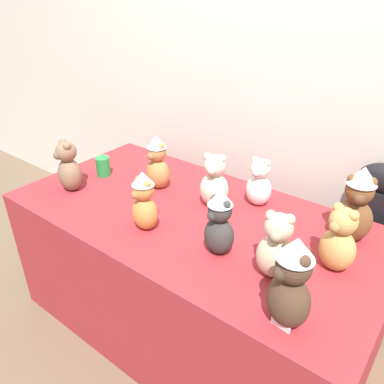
% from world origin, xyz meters
% --- Properties ---
extents(ground_plane, '(10.00, 10.00, 0.00)m').
position_xyz_m(ground_plane, '(0.00, 0.00, 0.00)').
color(ground_plane, brown).
extents(wall_back, '(7.00, 0.08, 2.60)m').
position_xyz_m(wall_back, '(0.00, 0.96, 1.30)').
color(wall_back, silver).
rests_on(wall_back, ground_plane).
extents(display_table, '(1.81, 0.92, 0.75)m').
position_xyz_m(display_table, '(0.00, 0.25, 0.37)').
color(display_table, maroon).
rests_on(display_table, ground_plane).
extents(instrument_case, '(0.29, 0.15, 0.99)m').
position_xyz_m(instrument_case, '(0.72, 0.84, 0.50)').
color(instrument_case, black).
rests_on(instrument_case, ground_plane).
extents(teddy_bear_caramel, '(0.14, 0.12, 0.30)m').
position_xyz_m(teddy_bear_caramel, '(-0.31, 0.35, 0.89)').
color(teddy_bear_caramel, '#B27A42').
rests_on(teddy_bear_caramel, display_table).
extents(teddy_bear_cream, '(0.17, 0.16, 0.28)m').
position_xyz_m(teddy_bear_cream, '(0.04, 0.38, 0.88)').
color(teddy_bear_cream, beige).
rests_on(teddy_bear_cream, display_table).
extents(teddy_bear_chestnut, '(0.19, 0.17, 0.34)m').
position_xyz_m(teddy_bear_chestnut, '(0.66, 0.50, 0.91)').
color(teddy_bear_chestnut, brown).
rests_on(teddy_bear_chestnut, display_table).
extents(teddy_bear_sand, '(0.17, 0.15, 0.28)m').
position_xyz_m(teddy_bear_sand, '(0.51, 0.09, 0.88)').
color(teddy_bear_sand, '#CCB78E').
rests_on(teddy_bear_sand, display_table).
extents(teddy_bear_mocha, '(0.17, 0.16, 0.28)m').
position_xyz_m(teddy_bear_mocha, '(-0.66, 0.05, 0.88)').
color(teddy_bear_mocha, '#7F6047').
rests_on(teddy_bear_mocha, display_table).
extents(teddy_bear_cocoa, '(0.19, 0.18, 0.34)m').
position_xyz_m(teddy_bear_cocoa, '(0.64, -0.09, 0.91)').
color(teddy_bear_cocoa, '#4C3323').
rests_on(teddy_bear_cocoa, display_table).
extents(teddy_bear_snow, '(0.13, 0.12, 0.25)m').
position_xyz_m(teddy_bear_snow, '(0.20, 0.52, 0.86)').
color(teddy_bear_snow, white).
rests_on(teddy_bear_snow, display_table).
extents(teddy_bear_ginger, '(0.15, 0.13, 0.28)m').
position_xyz_m(teddy_bear_ginger, '(-0.09, 0.03, 0.88)').
color(teddy_bear_ginger, '#D17F3D').
rests_on(teddy_bear_ginger, display_table).
extents(teddy_bear_honey, '(0.17, 0.16, 0.28)m').
position_xyz_m(teddy_bear_honey, '(0.68, 0.28, 0.87)').
color(teddy_bear_honey, tan).
rests_on(teddy_bear_honey, display_table).
extents(teddy_bear_charcoal, '(0.15, 0.14, 0.29)m').
position_xyz_m(teddy_bear_charcoal, '(0.26, 0.08, 0.89)').
color(teddy_bear_charcoal, '#383533').
rests_on(teddy_bear_charcoal, display_table).
extents(party_cup_green, '(0.08, 0.08, 0.11)m').
position_xyz_m(party_cup_green, '(-0.66, 0.27, 0.80)').
color(party_cup_green, '#238C3D').
rests_on(party_cup_green, display_table).
extents(name_card_front_left, '(0.07, 0.02, 0.05)m').
position_xyz_m(name_card_front_left, '(0.64, -0.12, 0.77)').
color(name_card_front_left, white).
rests_on(name_card_front_left, display_table).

